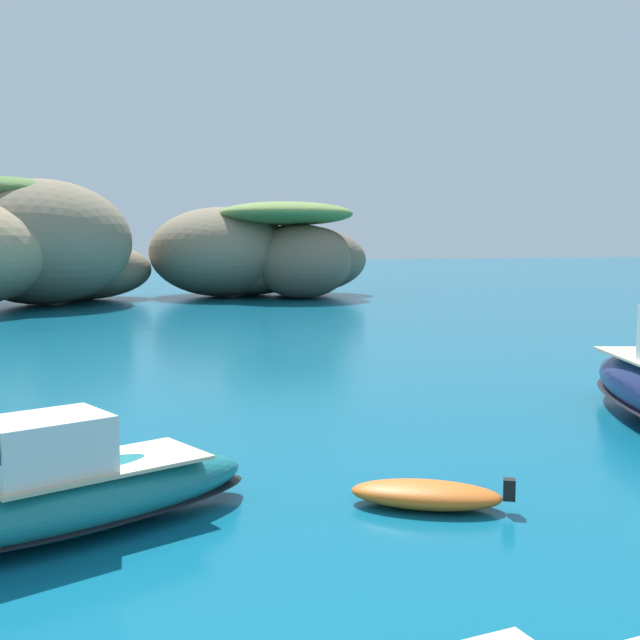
{
  "coord_description": "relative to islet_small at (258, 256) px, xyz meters",
  "views": [
    {
      "loc": [
        -13.16,
        -1.77,
        4.53
      ],
      "look_at": [
        -1.46,
        25.12,
        1.66
      ],
      "focal_mm": 43.93,
      "sensor_mm": 36.0,
      "label": 1
    }
  ],
  "objects": [
    {
      "name": "motorboat_teal",
      "position": [
        -21.1,
        -51.94,
        -2.85
      ],
      "size": [
        6.7,
        3.66,
        1.9
      ],
      "color": "#19727A",
      "rests_on": "ground"
    },
    {
      "name": "dinghy_tender",
      "position": [
        -15.29,
        -53.15,
        -3.26
      ],
      "size": [
        2.76,
        2.4,
        0.58
      ],
      "color": "orange",
      "rests_on": "ground"
    },
    {
      "name": "islet_small",
      "position": [
        0.0,
        0.0,
        0.0
      ],
      "size": [
        21.48,
        20.27,
        8.0
      ],
      "color": "#84755B",
      "rests_on": "ground"
    }
  ]
}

